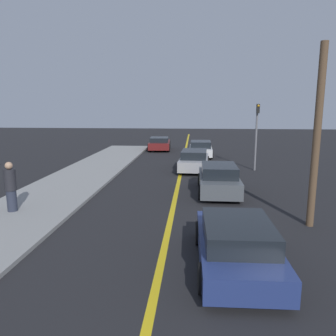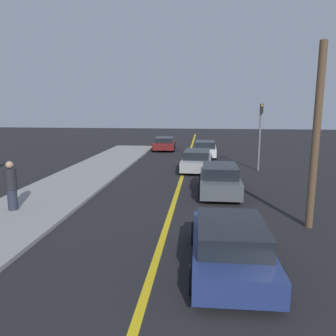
{
  "view_description": "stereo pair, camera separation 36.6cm",
  "coord_description": "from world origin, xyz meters",
  "px_view_note": "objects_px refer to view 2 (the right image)",
  "views": [
    {
      "loc": [
        0.8,
        0.36,
        3.94
      ],
      "look_at": [
        -0.28,
        13.79,
        1.4
      ],
      "focal_mm": 35.0,
      "sensor_mm": 36.0,
      "label": 1
    },
    {
      "loc": [
        1.17,
        0.39,
        3.94
      ],
      "look_at": [
        -0.28,
        13.79,
        1.4
      ],
      "focal_mm": 35.0,
      "sensor_mm": 36.0,
      "label": 2
    }
  ],
  "objects_px": {
    "car_near_right_lane": "(230,245)",
    "car_ahead_center": "(220,180)",
    "pedestrian_mid_group": "(11,186)",
    "traffic_light": "(260,130)",
    "utility_pole": "(316,138)",
    "car_parked_left_lot": "(205,149)",
    "car_far_distant": "(197,160)",
    "car_oncoming_far": "(164,144)"
  },
  "relations": [
    {
      "from": "car_far_distant",
      "to": "car_oncoming_far",
      "type": "distance_m",
      "value": 9.92
    },
    {
      "from": "car_far_distant",
      "to": "utility_pole",
      "type": "bearing_deg",
      "value": -64.72
    },
    {
      "from": "traffic_light",
      "to": "car_oncoming_far",
      "type": "bearing_deg",
      "value": 127.19
    },
    {
      "from": "car_near_right_lane",
      "to": "car_ahead_center",
      "type": "xyz_separation_m",
      "value": [
        0.07,
        7.13,
        0.05
      ]
    },
    {
      "from": "car_near_right_lane",
      "to": "utility_pole",
      "type": "bearing_deg",
      "value": 46.66
    },
    {
      "from": "car_oncoming_far",
      "to": "traffic_light",
      "type": "relative_size",
      "value": 0.96
    },
    {
      "from": "car_ahead_center",
      "to": "car_oncoming_far",
      "type": "bearing_deg",
      "value": 106.43
    },
    {
      "from": "pedestrian_mid_group",
      "to": "traffic_light",
      "type": "relative_size",
      "value": 0.45
    },
    {
      "from": "car_far_distant",
      "to": "traffic_light",
      "type": "distance_m",
      "value": 4.24
    },
    {
      "from": "pedestrian_mid_group",
      "to": "utility_pole",
      "type": "bearing_deg",
      "value": -1.79
    },
    {
      "from": "traffic_light",
      "to": "utility_pole",
      "type": "distance_m",
      "value": 9.69
    },
    {
      "from": "car_parked_left_lot",
      "to": "traffic_light",
      "type": "bearing_deg",
      "value": -59.04
    },
    {
      "from": "car_parked_left_lot",
      "to": "pedestrian_mid_group",
      "type": "bearing_deg",
      "value": -115.11
    },
    {
      "from": "car_parked_left_lot",
      "to": "car_oncoming_far",
      "type": "relative_size",
      "value": 1.01
    },
    {
      "from": "car_ahead_center",
      "to": "utility_pole",
      "type": "distance_m",
      "value": 5.39
    },
    {
      "from": "car_parked_left_lot",
      "to": "car_ahead_center",
      "type": "bearing_deg",
      "value": -86.2
    },
    {
      "from": "car_far_distant",
      "to": "car_oncoming_far",
      "type": "height_order",
      "value": "car_far_distant"
    },
    {
      "from": "car_ahead_center",
      "to": "car_parked_left_lot",
      "type": "height_order",
      "value": "car_ahead_center"
    },
    {
      "from": "pedestrian_mid_group",
      "to": "traffic_light",
      "type": "height_order",
      "value": "traffic_light"
    },
    {
      "from": "car_near_right_lane",
      "to": "car_ahead_center",
      "type": "relative_size",
      "value": 1.02
    },
    {
      "from": "traffic_light",
      "to": "utility_pole",
      "type": "relative_size",
      "value": 0.69
    },
    {
      "from": "car_far_distant",
      "to": "car_parked_left_lot",
      "type": "bearing_deg",
      "value": 87.92
    },
    {
      "from": "car_oncoming_far",
      "to": "utility_pole",
      "type": "bearing_deg",
      "value": -72.78
    },
    {
      "from": "pedestrian_mid_group",
      "to": "car_near_right_lane",
      "type": "bearing_deg",
      "value": -23.95
    },
    {
      "from": "car_ahead_center",
      "to": "traffic_light",
      "type": "xyz_separation_m",
      "value": [
        2.65,
        5.66,
        1.86
      ]
    },
    {
      "from": "car_ahead_center",
      "to": "utility_pole",
      "type": "height_order",
      "value": "utility_pole"
    },
    {
      "from": "traffic_light",
      "to": "car_near_right_lane",
      "type": "bearing_deg",
      "value": -101.99
    },
    {
      "from": "car_parked_left_lot",
      "to": "traffic_light",
      "type": "relative_size",
      "value": 0.96
    },
    {
      "from": "car_near_right_lane",
      "to": "pedestrian_mid_group",
      "type": "xyz_separation_m",
      "value": [
        -7.76,
        3.45,
        0.44
      ]
    },
    {
      "from": "car_parked_left_lot",
      "to": "car_oncoming_far",
      "type": "bearing_deg",
      "value": 136.34
    },
    {
      "from": "car_near_right_lane",
      "to": "car_parked_left_lot",
      "type": "distance_m",
      "value": 18.4
    },
    {
      "from": "car_near_right_lane",
      "to": "car_ahead_center",
      "type": "distance_m",
      "value": 7.13
    },
    {
      "from": "pedestrian_mid_group",
      "to": "traffic_light",
      "type": "bearing_deg",
      "value": 41.74
    },
    {
      "from": "car_far_distant",
      "to": "traffic_light",
      "type": "relative_size",
      "value": 1.03
    },
    {
      "from": "car_near_right_lane",
      "to": "car_oncoming_far",
      "type": "height_order",
      "value": "car_near_right_lane"
    },
    {
      "from": "pedestrian_mid_group",
      "to": "car_oncoming_far",
      "type": "bearing_deg",
      "value": 79.3
    },
    {
      "from": "car_ahead_center",
      "to": "pedestrian_mid_group",
      "type": "bearing_deg",
      "value": -154.58
    },
    {
      "from": "car_ahead_center",
      "to": "car_far_distant",
      "type": "distance_m",
      "value": 5.57
    },
    {
      "from": "car_ahead_center",
      "to": "traffic_light",
      "type": "height_order",
      "value": "traffic_light"
    },
    {
      "from": "pedestrian_mid_group",
      "to": "traffic_light",
      "type": "xyz_separation_m",
      "value": [
        10.47,
        9.34,
        1.47
      ]
    },
    {
      "from": "pedestrian_mid_group",
      "to": "utility_pole",
      "type": "distance_m",
      "value": 10.76
    },
    {
      "from": "car_parked_left_lot",
      "to": "pedestrian_mid_group",
      "type": "xyz_separation_m",
      "value": [
        -7.19,
        -14.95,
        0.44
      ]
    }
  ]
}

